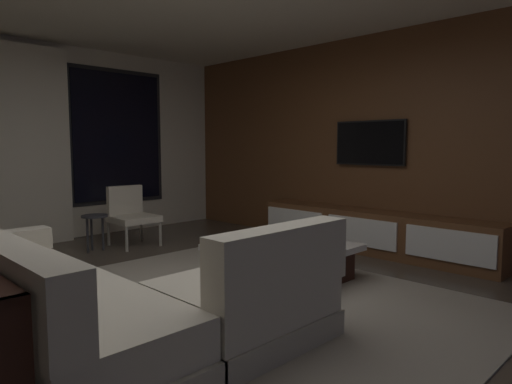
% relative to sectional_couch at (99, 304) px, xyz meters
% --- Properties ---
extents(floor, '(9.20, 9.20, 0.00)m').
position_rel_sectional_couch_xyz_m(floor, '(0.82, 0.05, -0.29)').
color(floor, '#473D33').
extents(back_wall_with_window, '(6.60, 0.30, 2.70)m').
position_rel_sectional_couch_xyz_m(back_wall_with_window, '(0.76, 3.67, 1.05)').
color(back_wall_with_window, beige).
rests_on(back_wall_with_window, floor).
extents(media_wall, '(0.12, 7.80, 2.70)m').
position_rel_sectional_couch_xyz_m(media_wall, '(3.88, 0.05, 1.06)').
color(media_wall, brown).
rests_on(media_wall, floor).
extents(area_rug, '(3.20, 3.80, 0.01)m').
position_rel_sectional_couch_xyz_m(area_rug, '(1.17, -0.05, -0.28)').
color(area_rug, gray).
rests_on(area_rug, floor).
extents(sectional_couch, '(1.98, 2.50, 0.82)m').
position_rel_sectional_couch_xyz_m(sectional_couch, '(0.00, 0.00, 0.00)').
color(sectional_couch, '#B1A997').
rests_on(sectional_couch, floor).
extents(coffee_table, '(1.16, 1.16, 0.36)m').
position_rel_sectional_couch_xyz_m(coffee_table, '(1.95, 0.14, -0.10)').
color(coffee_table, black).
rests_on(coffee_table, floor).
extents(book_stack_on_coffee_table, '(0.29, 0.21, 0.09)m').
position_rel_sectional_couch_xyz_m(book_stack_on_coffee_table, '(1.99, 0.33, 0.11)').
color(book_stack_on_coffee_table, gold).
rests_on(book_stack_on_coffee_table, coffee_table).
extents(accent_chair_near_window, '(0.56, 0.58, 0.78)m').
position_rel_sectional_couch_xyz_m(accent_chair_near_window, '(1.74, 2.65, 0.14)').
color(accent_chair_near_window, '#B2ADA0').
rests_on(accent_chair_near_window, floor).
extents(side_stool, '(0.32, 0.32, 0.46)m').
position_rel_sectional_couch_xyz_m(side_stool, '(1.22, 2.62, 0.08)').
color(side_stool, '#333338').
rests_on(side_stool, floor).
extents(media_console, '(0.46, 3.10, 0.52)m').
position_rel_sectional_couch_xyz_m(media_console, '(3.59, 0.11, -0.04)').
color(media_console, brown).
rests_on(media_console, floor).
extents(mounted_tv, '(0.05, 0.97, 0.56)m').
position_rel_sectional_couch_xyz_m(mounted_tv, '(3.77, 0.30, 1.06)').
color(mounted_tv, black).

